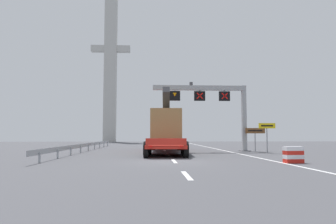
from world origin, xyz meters
TOP-DOWN VIEW (x-y plane):
  - ground at (0.00, 0.00)m, footprint 112.00×112.00m
  - lane_markings at (0.36, 32.02)m, footprint 0.20×78.64m
  - edge_line_right at (6.20, 12.00)m, footprint 0.20×63.00m
  - overhead_lane_gantry at (4.88, 11.30)m, footprint 9.23×0.90m
  - heavy_haul_truck_red at (0.38, 10.43)m, footprint 3.64×14.16m
  - exit_sign_yellow at (8.92, 8.13)m, footprint 1.45×0.15m
  - tourist_info_sign_brown at (8.81, 10.83)m, footprint 1.87×0.15m
  - crash_barrier_striped at (6.81, -1.11)m, footprint 1.04×0.59m
  - guardrail_left at (-7.15, 12.68)m, footprint 0.13×29.36m
  - bridge_pylon_distant at (-10.56, 53.26)m, footprint 9.00×2.00m

SIDE VIEW (x-z plane):
  - ground at x=0.00m, z-range 0.00..0.00m
  - edge_line_right at x=6.20m, z-range 0.00..0.01m
  - lane_markings at x=0.36m, z-range 0.00..0.01m
  - crash_barrier_striped at x=6.81m, z-range 0.00..0.90m
  - guardrail_left at x=-7.15m, z-range 0.18..0.94m
  - tourist_info_sign_brown at x=8.81m, z-range 0.62..2.81m
  - exit_sign_yellow at x=8.92m, z-range 0.65..3.20m
  - heavy_haul_truck_red at x=0.38m, z-range -0.66..4.64m
  - overhead_lane_gantry at x=4.88m, z-range 1.68..8.27m
  - bridge_pylon_distant at x=-10.56m, z-range 0.39..35.34m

